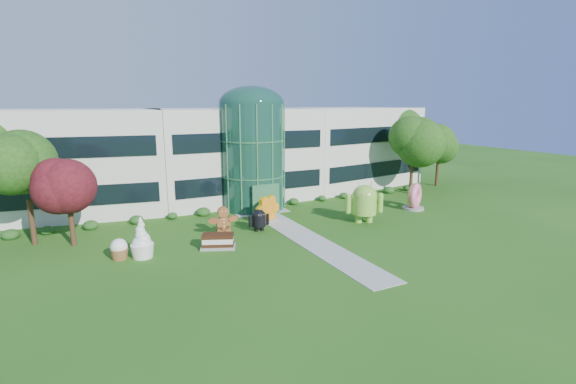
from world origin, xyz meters
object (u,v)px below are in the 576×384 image
android_black (259,218)px  android_green (364,201)px  donut (414,196)px  gingerbread (223,221)px

android_black → android_green: bearing=-10.4°
donut → android_black: bearing=149.7°
gingerbread → android_green: bearing=-6.4°
android_black → donut: donut is taller
android_green → donut: 7.06m
android_green → donut: bearing=33.5°
android_black → gingerbread: gingerbread is taller
android_black → gingerbread: size_ratio=0.80×
donut → android_green: bearing=162.7°
android_green → android_black: 9.07m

